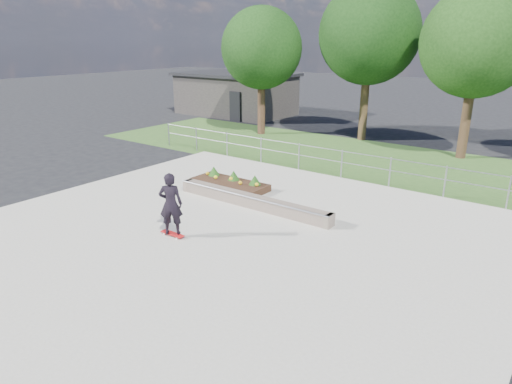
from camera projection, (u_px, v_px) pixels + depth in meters
ground at (218, 242)px, 12.75m from camera, size 120.00×120.00×0.00m
grass_verge at (375, 161)px, 21.09m from camera, size 30.00×8.00×0.02m
concrete_slab at (218, 241)px, 12.74m from camera, size 15.00×15.00×0.06m
fence at (342, 160)px, 18.19m from camera, size 20.06×0.06×1.20m
building at (236, 94)px, 33.86m from camera, size 8.40×5.40×3.00m
tree_far_left at (262, 49)px, 25.60m from camera, size 4.55×4.55×7.15m
tree_mid_left at (369, 34)px, 23.76m from camera, size 5.25×5.25×8.25m
tree_mid_right at (477, 42)px, 20.00m from camera, size 4.90×4.90×7.70m
grind_ledge at (251, 201)px, 15.15m from camera, size 6.00×0.44×0.43m
planter_bed at (230, 183)px, 17.13m from camera, size 3.00×1.20×0.61m
skateboarder at (171, 204)px, 12.65m from camera, size 0.80×0.73×1.87m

